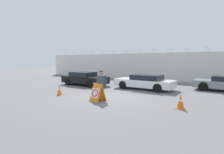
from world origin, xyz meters
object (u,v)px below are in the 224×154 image
object	(u,v)px
security_guard	(101,83)
parked_car_front_coupe	(84,79)
barricade_sign	(97,93)
traffic_cone_mid	(180,102)
parked_car_rear_sedan	(145,82)
traffic_cone_near	(59,90)

from	to	relation	value
security_guard	parked_car_front_coupe	world-z (taller)	security_guard
barricade_sign	security_guard	xyz separation A→B (m)	(-0.08, 0.53, 0.48)
security_guard	traffic_cone_mid	size ratio (longest dim) A/B	2.47
security_guard	parked_car_rear_sedan	bearing A→B (deg)	-126.09
barricade_sign	security_guard	bearing A→B (deg)	108.65
traffic_cone_mid	parked_car_front_coupe	size ratio (longest dim) A/B	0.15
traffic_cone_near	traffic_cone_mid	distance (m)	7.85
traffic_cone_mid	parked_car_rear_sedan	xyz separation A→B (m)	(-3.68, 4.62, 0.27)
barricade_sign	traffic_cone_mid	xyz separation A→B (m)	(4.41, 0.90, -0.15)
barricade_sign	parked_car_front_coupe	size ratio (longest dim) A/B	0.22
barricade_sign	parked_car_rear_sedan	world-z (taller)	parked_car_rear_sedan
parked_car_rear_sedan	parked_car_front_coupe	bearing A→B (deg)	10.88
security_guard	parked_car_front_coupe	xyz separation A→B (m)	(-4.96, 4.16, -0.34)
security_guard	traffic_cone_near	bearing A→B (deg)	-20.86
barricade_sign	traffic_cone_mid	distance (m)	4.50
traffic_cone_near	parked_car_front_coupe	size ratio (longest dim) A/B	0.14
traffic_cone_near	parked_car_front_coupe	world-z (taller)	parked_car_front_coupe
traffic_cone_mid	parked_car_rear_sedan	size ratio (longest dim) A/B	0.15
traffic_cone_near	security_guard	bearing A→B (deg)	6.04
barricade_sign	parked_car_rear_sedan	bearing A→B (deg)	92.60
security_guard	traffic_cone_near	distance (m)	3.41
security_guard	parked_car_rear_sedan	xyz separation A→B (m)	(0.81, 4.99, -0.36)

